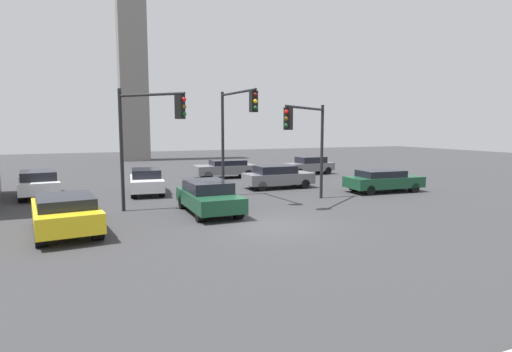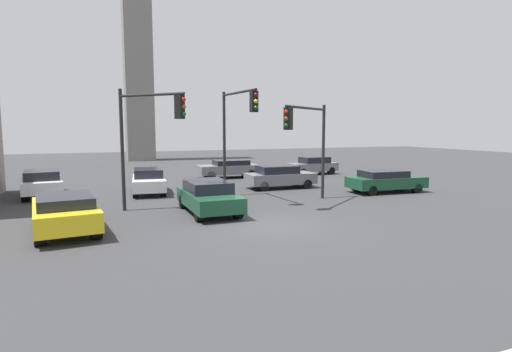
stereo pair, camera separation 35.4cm
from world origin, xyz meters
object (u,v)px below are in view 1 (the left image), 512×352
at_px(traffic_light_2, 306,131).
at_px(car_5, 209,196).
at_px(traffic_light_1, 236,121).
at_px(car_4, 226,168).
at_px(car_2, 39,183).
at_px(car_0, 277,176).
at_px(car_6, 383,180).
at_px(car_3, 146,181).
at_px(car_7, 65,212).
at_px(traffic_light_0, 148,125).
at_px(car_1, 309,165).

height_order(traffic_light_2, car_5, traffic_light_2).
relative_size(traffic_light_1, car_4, 1.25).
bearing_deg(car_4, car_5, 70.37).
distance_m(traffic_light_2, car_2, 15.00).
xyz_separation_m(car_0, car_5, (-6.21, -5.78, 0.00)).
bearing_deg(car_2, car_6, -113.24).
distance_m(traffic_light_1, car_3, 6.80).
xyz_separation_m(car_0, car_7, (-12.04, -7.27, 0.02)).
xyz_separation_m(traffic_light_0, car_5, (2.45, -0.77, -3.17)).
relative_size(traffic_light_2, car_4, 1.09).
xyz_separation_m(car_0, car_3, (-8.00, 0.99, -0.01)).
bearing_deg(car_5, car_4, 157.71).
distance_m(car_1, car_6, 9.97).
xyz_separation_m(car_1, car_7, (-17.88, -13.38, 0.02)).
height_order(traffic_light_2, car_7, traffic_light_2).
height_order(traffic_light_0, car_1, traffic_light_0).
relative_size(traffic_light_0, car_7, 1.15).
bearing_deg(car_4, car_3, 41.47).
relative_size(car_0, car_7, 0.90).
distance_m(traffic_light_1, car_6, 9.77).
height_order(traffic_light_0, traffic_light_1, traffic_light_1).
height_order(traffic_light_0, car_6, traffic_light_0).
bearing_deg(car_3, car_4, 135.03).
distance_m(traffic_light_0, car_3, 6.82).
xyz_separation_m(traffic_light_1, car_1, (9.80, 9.37, -3.44)).
xyz_separation_m(traffic_light_2, car_4, (-0.19, 12.06, -2.91)).
distance_m(car_0, car_4, 6.60).
relative_size(traffic_light_2, car_3, 1.16).
relative_size(car_0, car_4, 0.94).
height_order(car_3, car_7, car_3).
xyz_separation_m(car_1, car_2, (-19.54, -4.05, 0.03)).
bearing_deg(car_0, car_2, 172.66).
xyz_separation_m(car_0, car_1, (5.85, 6.11, -0.00)).
height_order(car_3, car_5, car_5).
distance_m(traffic_light_2, car_1, 13.92).
bearing_deg(car_1, traffic_light_1, 39.58).
height_order(car_2, car_7, car_2).
bearing_deg(car_0, car_6, -35.49).
distance_m(traffic_light_0, car_1, 18.55).
relative_size(traffic_light_0, car_6, 1.21).
bearing_deg(car_3, car_1, 116.03).
xyz_separation_m(car_5, car_6, (11.36, 1.94, -0.05)).
bearing_deg(car_6, car_1, 89.71).
bearing_deg(car_1, traffic_light_2, 55.13).
distance_m(car_0, car_2, 13.85).
relative_size(traffic_light_2, car_6, 1.09).
xyz_separation_m(car_2, car_3, (5.70, -1.07, -0.04)).
distance_m(traffic_light_2, car_3, 9.96).
relative_size(traffic_light_2, car_1, 1.21).
bearing_deg(car_0, traffic_light_0, -148.73).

